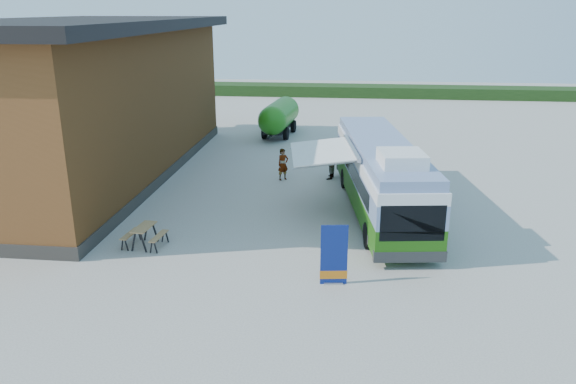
# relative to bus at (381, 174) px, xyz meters

# --- Properties ---
(ground) EXTENTS (100.00, 100.00, 0.00)m
(ground) POSITION_rel_bus_xyz_m (-3.62, -5.89, -1.62)
(ground) COLOR #BCB7AD
(ground) RESTS_ON ground
(barn) EXTENTS (9.60, 21.20, 7.50)m
(barn) POSITION_rel_bus_xyz_m (-14.12, 4.11, 1.97)
(barn) COLOR brown
(barn) RESTS_ON ground
(hedge) EXTENTS (40.00, 3.00, 1.00)m
(hedge) POSITION_rel_bus_xyz_m (4.38, 32.11, -1.12)
(hedge) COLOR #264419
(hedge) RESTS_ON ground
(bus) EXTENTS (3.80, 11.24, 3.39)m
(bus) POSITION_rel_bus_xyz_m (0.00, 0.00, 0.00)
(bus) COLOR #2D7313
(bus) RESTS_ON ground
(awning) EXTENTS (2.97, 4.25, 0.50)m
(awning) POSITION_rel_bus_xyz_m (-2.20, -0.23, 0.85)
(awning) COLOR white
(awning) RESTS_ON ground
(banner) EXTENTS (0.83, 0.26, 1.92)m
(banner) POSITION_rel_bus_xyz_m (-1.67, -6.57, -0.83)
(banner) COLOR navy
(banner) RESTS_ON ground
(picnic_table) EXTENTS (1.42, 1.29, 0.75)m
(picnic_table) POSITION_rel_bus_xyz_m (-8.33, -4.46, -1.06)
(picnic_table) COLOR tan
(picnic_table) RESTS_ON ground
(person_a) EXTENTS (0.67, 0.64, 1.55)m
(person_a) POSITION_rel_bus_xyz_m (-4.46, 4.09, -0.84)
(person_a) COLOR #999999
(person_a) RESTS_ON ground
(person_b) EXTENTS (0.76, 0.91, 1.66)m
(person_b) POSITION_rel_bus_xyz_m (-2.26, 4.51, -0.79)
(person_b) COLOR #999999
(person_b) RESTS_ON ground
(slurry_tanker) EXTENTS (2.20, 6.09, 2.25)m
(slurry_tanker) POSITION_rel_bus_xyz_m (-5.89, 14.08, -0.32)
(slurry_tanker) COLOR #237916
(slurry_tanker) RESTS_ON ground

